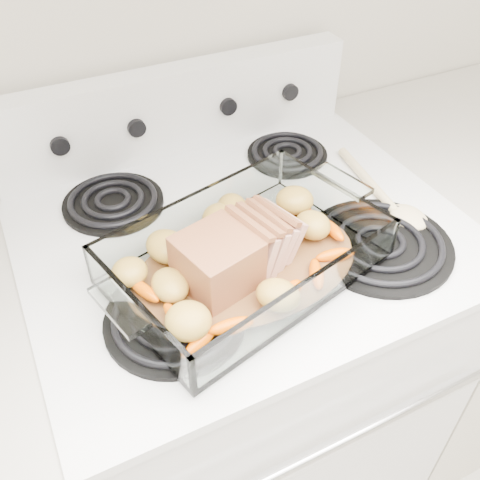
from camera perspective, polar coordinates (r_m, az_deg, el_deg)
name	(u,v)px	position (r m, az deg, el deg)	size (l,w,h in m)	color
electric_range	(240,370)	(1.31, 0.02, -13.69)	(0.78, 0.70, 1.12)	white
counter_right	(452,285)	(1.62, 21.68, -4.48)	(0.58, 0.68, 0.93)	silver
baking_dish	(246,260)	(0.86, 0.59, -2.15)	(0.41, 0.27, 0.08)	white
pork_roast	(229,252)	(0.83, -1.18, -1.29)	(0.20, 0.11, 0.09)	brown
roast_vegetables	(232,242)	(0.88, -0.83, -0.19)	(0.39, 0.21, 0.05)	#EC5E00
wooden_spoon	(390,200)	(1.05, 15.69, 4.13)	(0.06, 0.28, 0.02)	beige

